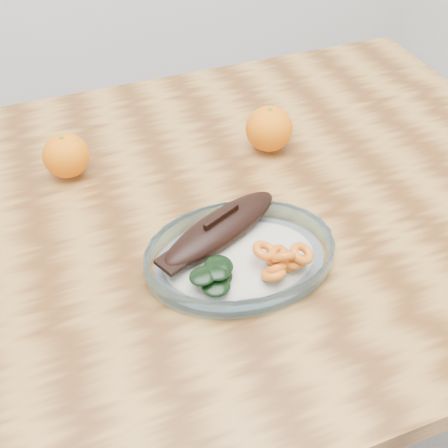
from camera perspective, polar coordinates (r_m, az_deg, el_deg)
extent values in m
plane|color=slate|center=(1.44, -2.28, -21.70)|extent=(3.00, 3.00, 0.00)
cube|color=#5D3616|center=(0.84, -3.64, 0.13)|extent=(1.20, 0.80, 0.04)
cylinder|color=brown|center=(1.50, 12.78, 2.93)|extent=(0.06, 0.06, 0.71)
ellipsoid|color=white|center=(0.74, 1.64, -3.75)|extent=(0.49, 0.37, 0.01)
torus|color=#88BAD3|center=(0.74, 1.66, -3.22)|extent=(0.50, 0.50, 0.03)
ellipsoid|color=white|center=(0.73, 1.67, -2.78)|extent=(0.43, 0.32, 0.02)
ellipsoid|color=black|center=(0.74, -0.29, 0.50)|extent=(0.20, 0.14, 0.03)
ellipsoid|color=black|center=(0.74, -0.29, 0.17)|extent=(0.17, 0.11, 0.02)
cube|color=black|center=(0.70, -5.24, -2.88)|extent=(0.05, 0.05, 0.01)
cube|color=black|center=(0.73, -0.30, 1.38)|extent=(0.06, 0.03, 0.02)
torus|color=#E65410|center=(0.71, 6.24, -2.66)|extent=(0.05, 0.05, 0.03)
torus|color=#E65410|center=(0.71, 5.79, -2.39)|extent=(0.03, 0.04, 0.04)
torus|color=#E65410|center=(0.71, 6.96, -2.97)|extent=(0.04, 0.04, 0.03)
torus|color=#E65410|center=(0.70, 5.44, -3.60)|extent=(0.04, 0.03, 0.04)
torus|color=#E65410|center=(0.71, 7.38, -2.76)|extent=(0.04, 0.04, 0.03)
torus|color=#E65410|center=(0.71, 5.58, -2.47)|extent=(0.04, 0.04, 0.03)
torus|color=#E65410|center=(0.71, 6.49, -2.79)|extent=(0.04, 0.04, 0.04)
torus|color=#E65410|center=(0.69, 5.14, -4.15)|extent=(0.04, 0.04, 0.03)
torus|color=#E65410|center=(0.70, 8.01, -2.07)|extent=(0.04, 0.04, 0.03)
torus|color=#E65410|center=(0.69, 6.20, -2.48)|extent=(0.04, 0.03, 0.04)
torus|color=#E65410|center=(0.70, 4.21, -1.80)|extent=(0.04, 0.04, 0.02)
ellipsoid|color=black|center=(0.69, -0.48, -4.45)|extent=(0.04, 0.05, 0.01)
ellipsoid|color=black|center=(0.68, -0.82, -5.48)|extent=(0.04, 0.03, 0.01)
ellipsoid|color=black|center=(0.68, -2.18, -4.39)|extent=(0.04, 0.04, 0.01)
ellipsoid|color=black|center=(0.68, -0.81, -3.89)|extent=(0.05, 0.05, 0.01)
ellipsoid|color=black|center=(0.69, -0.56, -3.39)|extent=(0.04, 0.04, 0.01)
sphere|color=orange|center=(0.90, -15.74, 6.70)|extent=(0.07, 0.07, 0.07)
sphere|color=orange|center=(0.93, 4.60, 9.62)|extent=(0.08, 0.08, 0.08)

